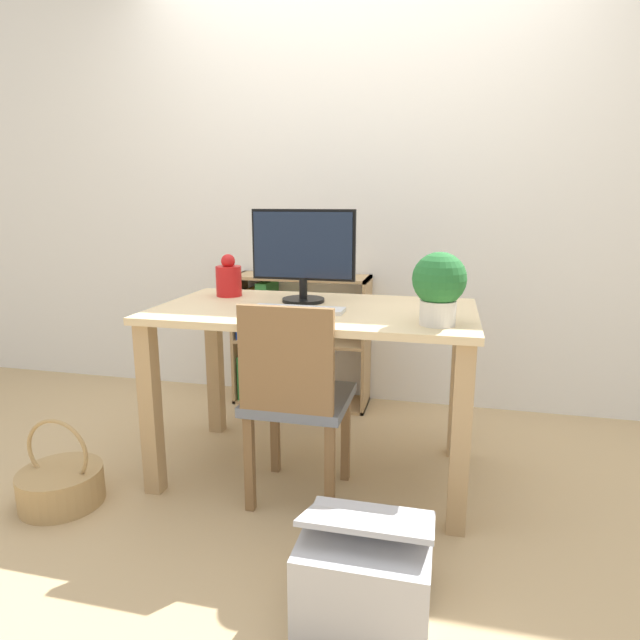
% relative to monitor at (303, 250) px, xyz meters
% --- Properties ---
extents(ground_plane, '(10.00, 10.00, 0.00)m').
position_rel_monitor_xyz_m(ground_plane, '(0.08, -0.12, -1.00)').
color(ground_plane, tan).
extents(wall_back, '(8.00, 0.05, 2.60)m').
position_rel_monitor_xyz_m(wall_back, '(0.08, 0.88, 0.30)').
color(wall_back, silver).
rests_on(wall_back, ground_plane).
extents(desk, '(1.35, 0.75, 0.77)m').
position_rel_monitor_xyz_m(desk, '(0.08, -0.12, -0.37)').
color(desk, '#D8BC8C').
rests_on(desk, ground_plane).
extents(monitor, '(0.47, 0.19, 0.41)m').
position_rel_monitor_xyz_m(monitor, '(0.00, 0.00, 0.00)').
color(monitor, black).
rests_on(monitor, desk).
extents(keyboard, '(0.38, 0.11, 0.02)m').
position_rel_monitor_xyz_m(keyboard, '(0.03, -0.21, -0.22)').
color(keyboard, silver).
rests_on(keyboard, desk).
extents(vase, '(0.12, 0.12, 0.20)m').
position_rel_monitor_xyz_m(vase, '(-0.39, 0.06, -0.15)').
color(vase, red).
rests_on(vase, desk).
extents(potted_plant, '(0.20, 0.20, 0.27)m').
position_rel_monitor_xyz_m(potted_plant, '(0.60, -0.33, -0.08)').
color(potted_plant, silver).
rests_on(potted_plant, desk).
extents(chair, '(0.40, 0.40, 0.84)m').
position_rel_monitor_xyz_m(chair, '(0.07, -0.38, -0.54)').
color(chair, slate).
rests_on(chair, ground_plane).
extents(bookshelf, '(0.81, 0.28, 0.78)m').
position_rel_monitor_xyz_m(bookshelf, '(-0.35, 0.71, -0.60)').
color(bookshelf, tan).
rests_on(bookshelf, ground_plane).
extents(basket, '(0.33, 0.33, 0.37)m').
position_rel_monitor_xyz_m(basket, '(-0.86, -0.61, -0.91)').
color(basket, tan).
rests_on(basket, ground_plane).
extents(storage_box, '(0.38, 0.40, 0.35)m').
position_rel_monitor_xyz_m(storage_box, '(0.44, -0.93, -0.85)').
color(storage_box, '#B2B2B7').
rests_on(storage_box, ground_plane).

